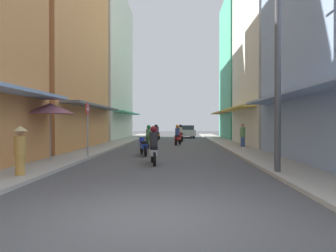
% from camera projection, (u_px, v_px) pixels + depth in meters
% --- Properties ---
extents(ground_plane, '(87.24, 87.24, 0.00)m').
position_uv_depth(ground_plane, '(171.00, 147.00, 21.25)').
color(ground_plane, '#4C4C4F').
extents(sidewalk_left, '(1.85, 47.66, 0.12)m').
position_uv_depth(sidewalk_left, '(107.00, 146.00, 21.42)').
color(sidewalk_left, '#ADA89E').
rests_on(sidewalk_left, ground).
extents(sidewalk_right, '(1.85, 47.66, 0.12)m').
position_uv_depth(sidewalk_right, '(235.00, 147.00, 21.08)').
color(sidewalk_right, '#ADA89E').
rests_on(sidewalk_right, ground).
extents(building_left_mid, '(7.05, 10.99, 16.44)m').
position_uv_depth(building_left_mid, '(44.00, 26.00, 20.22)').
color(building_left_mid, '#D88C4C').
rests_on(building_left_mid, ground).
extents(building_left_far, '(7.05, 12.53, 15.86)m').
position_uv_depth(building_left_far, '(96.00, 66.00, 32.89)').
color(building_left_far, silver).
rests_on(building_left_far, ground).
extents(building_right_mid, '(7.05, 9.21, 14.61)m').
position_uv_depth(building_right_mid, '(283.00, 49.00, 22.76)').
color(building_right_mid, silver).
rests_on(building_right_mid, ground).
extents(building_right_far, '(7.05, 8.09, 14.94)m').
position_uv_depth(building_right_far, '(252.00, 69.00, 32.29)').
color(building_right_far, '#4CB28C').
rests_on(building_right_far, ground).
extents(motorbike_maroon, '(0.55, 1.81, 1.58)m').
position_uv_depth(motorbike_maroon, '(156.00, 134.00, 26.86)').
color(motorbike_maroon, black).
rests_on(motorbike_maroon, ground).
extents(motorbike_green, '(0.62, 1.79, 1.58)m').
position_uv_depth(motorbike_green, '(149.00, 139.00, 19.30)').
color(motorbike_green, black).
rests_on(motorbike_green, ground).
extents(motorbike_silver, '(0.59, 1.80, 1.58)m').
position_uv_depth(motorbike_silver, '(153.00, 147.00, 12.43)').
color(motorbike_silver, black).
rests_on(motorbike_silver, ground).
extents(motorbike_orange, '(0.75, 1.74, 1.58)m').
position_uv_depth(motorbike_orange, '(156.00, 133.00, 30.12)').
color(motorbike_orange, black).
rests_on(motorbike_orange, ground).
extents(motorbike_blue, '(0.69, 1.76, 0.96)m').
position_uv_depth(motorbike_blue, '(143.00, 146.00, 15.90)').
color(motorbike_blue, black).
rests_on(motorbike_blue, ground).
extents(motorbike_white, '(0.68, 1.77, 1.58)m').
position_uv_depth(motorbike_white, '(180.00, 134.00, 27.79)').
color(motorbike_white, black).
rests_on(motorbike_white, ground).
extents(motorbike_red, '(0.65, 1.78, 1.58)m').
position_uv_depth(motorbike_red, '(178.00, 136.00, 23.47)').
color(motorbike_red, black).
rests_on(motorbike_red, ground).
extents(parked_car, '(2.08, 4.23, 1.45)m').
position_uv_depth(parked_car, '(186.00, 131.00, 35.58)').
color(parked_car, silver).
rests_on(parked_car, ground).
extents(pedestrian_foreground, '(0.34, 0.34, 1.68)m').
position_uv_depth(pedestrian_foreground, '(243.00, 136.00, 20.24)').
color(pedestrian_foreground, '#334C8C').
rests_on(pedestrian_foreground, ground).
extents(pedestrian_far, '(0.44, 0.44, 1.61)m').
position_uv_depth(pedestrian_far, '(20.00, 149.00, 9.16)').
color(pedestrian_far, '#BF8C3F').
rests_on(pedestrian_far, ground).
extents(vendor_umbrella, '(2.08, 2.08, 2.55)m').
position_uv_depth(vendor_umbrella, '(50.00, 108.00, 12.91)').
color(vendor_umbrella, '#99999E').
rests_on(vendor_umbrella, ground).
extents(utility_pole, '(0.20, 1.20, 6.99)m').
position_uv_depth(utility_pole, '(278.00, 65.00, 9.83)').
color(utility_pole, '#4C4C4F').
rests_on(utility_pole, ground).
extents(street_sign_no_entry, '(0.07, 0.60, 2.65)m').
position_uv_depth(street_sign_no_entry, '(88.00, 123.00, 14.30)').
color(street_sign_no_entry, gray).
rests_on(street_sign_no_entry, ground).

